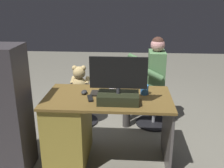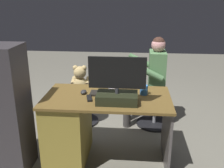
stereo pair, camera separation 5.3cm
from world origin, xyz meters
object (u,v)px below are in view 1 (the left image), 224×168
at_px(teddy_bear, 80,80).
at_px(visitor_chair, 154,107).
at_px(office_chair_teddy, 81,105).
at_px(computer_mouse, 84,92).
at_px(monitor, 118,89).
at_px(desk, 77,126).
at_px(keyboard, 112,94).
at_px(cup, 144,90).
at_px(tv_remote, 90,98).
at_px(person, 149,76).

xyz_separation_m(teddy_bear, visitor_chair, (-0.99, -0.00, -0.36)).
bearing_deg(office_chair_teddy, computer_mouse, 104.46).
xyz_separation_m(monitor, visitor_chair, (-0.44, -0.98, -0.60)).
bearing_deg(office_chair_teddy, desk, 98.49).
bearing_deg(office_chair_teddy, keyboard, 121.83).
bearing_deg(keyboard, monitor, 110.54).
bearing_deg(office_chair_teddy, cup, 137.33).
height_order(computer_mouse, tv_remote, computer_mouse).
relative_size(cup, teddy_bear, 0.27).
height_order(cup, office_chair_teddy, cup).
xyz_separation_m(desk, monitor, (-0.43, 0.14, 0.46)).
bearing_deg(tv_remote, visitor_chair, -141.64).
bearing_deg(teddy_bear, tv_remote, 106.90).
height_order(computer_mouse, office_chair_teddy, computer_mouse).
relative_size(monitor, person, 0.44).
xyz_separation_m(desk, tv_remote, (-0.16, 0.08, 0.34)).
bearing_deg(person, teddy_bear, 0.10).
height_order(keyboard, teddy_bear, teddy_bear).
distance_m(cup, office_chair_teddy, 1.20).
height_order(cup, visitor_chair, cup).
relative_size(teddy_bear, person, 0.31).
distance_m(desk, tv_remote, 0.38).
distance_m(keyboard, office_chair_teddy, 1.02).
bearing_deg(tv_remote, cup, -176.32).
xyz_separation_m(desk, person, (-0.78, -0.84, 0.30)).
distance_m(office_chair_teddy, person, 1.00).
bearing_deg(keyboard, teddy_bear, -58.56).
bearing_deg(cup, person, -97.84).
height_order(desk, visitor_chair, desk).
bearing_deg(person, monitor, 69.99).
height_order(office_chair_teddy, visitor_chair, same).
relative_size(keyboard, visitor_chair, 0.89).
height_order(desk, teddy_bear, teddy_bear).
bearing_deg(visitor_chair, computer_mouse, 44.73).
bearing_deg(cup, visitor_chair, -103.90).
bearing_deg(person, computer_mouse, 47.86).
xyz_separation_m(desk, teddy_bear, (0.12, -0.84, 0.22)).
bearing_deg(person, office_chair_teddy, 0.85).
distance_m(monitor, computer_mouse, 0.42).
bearing_deg(desk, computer_mouse, -142.70).
relative_size(computer_mouse, teddy_bear, 0.27).
bearing_deg(keyboard, tv_remote, 34.59).
height_order(cup, person, person).
height_order(visitor_chair, person, person).
bearing_deg(tv_remote, monitor, 154.15).
xyz_separation_m(cup, office_chair_teddy, (0.80, -0.74, -0.51)).
height_order(keyboard, tv_remote, keyboard).
bearing_deg(tv_remote, desk, -41.39).
bearing_deg(computer_mouse, teddy_bear, -75.75).
bearing_deg(computer_mouse, office_chair_teddy, -75.54).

